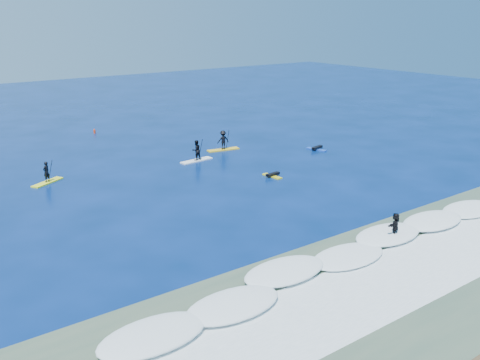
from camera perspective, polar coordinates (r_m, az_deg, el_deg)
ground at (r=38.38m, az=3.34°, el=-1.94°), size 160.00×160.00×0.00m
shallow_water at (r=29.88m, az=21.00°, el=-8.97°), size 90.00×13.00×0.01m
breaking_wave at (r=31.92m, az=14.98°, el=-6.66°), size 40.00×6.00×0.30m
whitewater at (r=30.36m, az=19.41°, el=-8.38°), size 34.00×5.00×0.02m
sup_paddler_left at (r=44.18m, az=-19.92°, el=0.48°), size 2.79×2.01×1.98m
sup_paddler_center at (r=47.86m, az=-4.68°, el=2.99°), size 3.19×1.09×2.20m
sup_paddler_right at (r=51.59m, az=-1.82°, el=4.15°), size 3.26×1.31×2.22m
prone_paddler_near at (r=43.31m, az=3.46°, el=0.51°), size 1.47×1.88×0.39m
prone_paddler_far at (r=52.33m, az=8.17°, el=3.36°), size 1.64×2.14×0.43m
wave_surfer at (r=32.41m, az=16.21°, el=-4.75°), size 2.19×1.14×1.53m
marker_buoy at (r=61.09m, az=-15.26°, el=5.05°), size 0.24×0.24×0.59m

